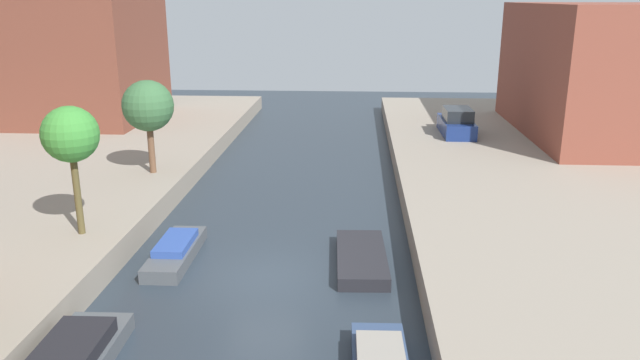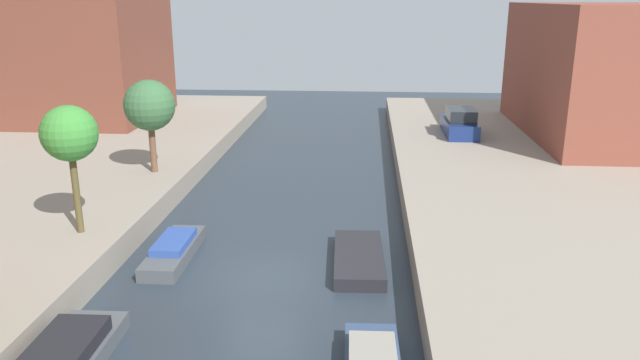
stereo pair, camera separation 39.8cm
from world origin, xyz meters
The scene contains 7 objects.
ground_plane centered at (0.00, 0.00, 0.00)m, with size 84.00×84.00×0.00m, color #28333D.
low_block_right centered at (18.00, 18.80, 4.80)m, with size 10.00×14.80×7.60m, color brown.
street_tree_2 centered at (-6.59, 1.05, 4.50)m, with size 1.90×1.90×4.50m.
street_tree_3 centered at (-6.59, 8.82, 4.14)m, with size 2.35×2.35×4.35m.
parked_car centered at (8.96, 18.13, 1.68)m, with size 1.80×4.28×1.62m.
moored_boat_left_3 centered at (-3.36, 1.27, 0.31)m, with size 1.29×4.14×0.73m.
moored_boat_right_3 centered at (3.21, 1.21, 0.23)m, with size 1.86×4.30×0.46m.
Camera 1 is at (2.96, -18.37, 8.94)m, focal length 34.29 mm.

